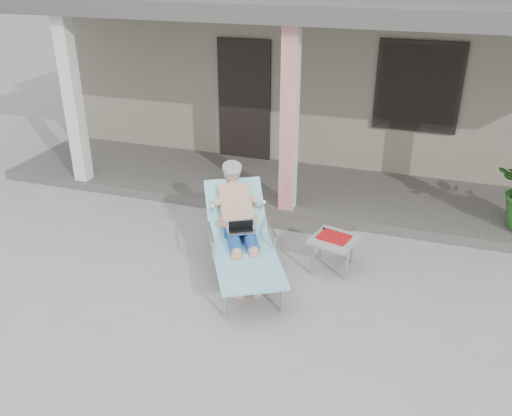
% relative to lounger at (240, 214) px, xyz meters
% --- Properties ---
extents(ground, '(60.00, 60.00, 0.00)m').
position_rel_lounger_xyz_m(ground, '(0.15, -0.53, -0.78)').
color(ground, '#9E9E99').
rests_on(ground, ground).
extents(house, '(10.40, 5.40, 3.30)m').
position_rel_lounger_xyz_m(house, '(0.15, 5.97, 0.89)').
color(house, gray).
rests_on(house, ground).
extents(porch_deck, '(10.00, 2.00, 0.15)m').
position_rel_lounger_xyz_m(porch_deck, '(0.15, 2.47, -0.70)').
color(porch_deck, '#605B56').
rests_on(porch_deck, ground).
extents(porch_overhang, '(10.00, 2.30, 2.85)m').
position_rel_lounger_xyz_m(porch_overhang, '(0.15, 2.42, 2.01)').
color(porch_overhang, silver).
rests_on(porch_overhang, porch_deck).
extents(porch_step, '(2.00, 0.30, 0.07)m').
position_rel_lounger_xyz_m(porch_step, '(0.15, 1.32, -0.74)').
color(porch_step, '#605B56').
rests_on(porch_step, ground).
extents(lounger, '(1.52, 1.98, 1.26)m').
position_rel_lounger_xyz_m(lounger, '(0.00, 0.00, 0.00)').
color(lounger, '#B7B7BC').
rests_on(lounger, ground).
extents(side_table, '(0.63, 0.63, 0.47)m').
position_rel_lounger_xyz_m(side_table, '(1.08, 0.38, -0.38)').
color(side_table, '#A0A09C').
rests_on(side_table, ground).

